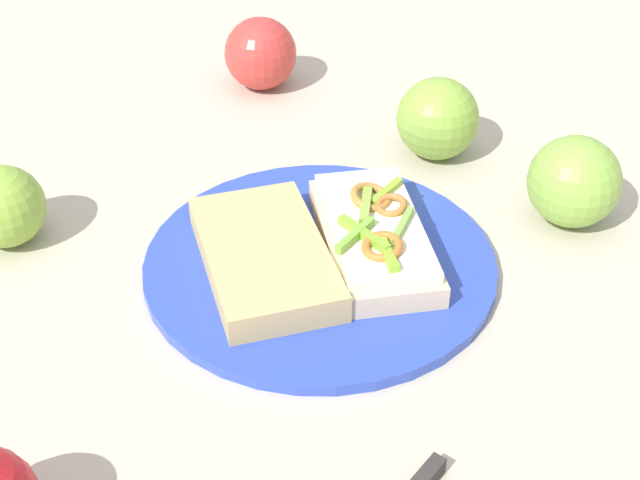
% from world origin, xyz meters
% --- Properties ---
extents(ground_plane, '(2.00, 2.00, 0.00)m').
position_xyz_m(ground_plane, '(0.00, 0.00, 0.00)').
color(ground_plane, '#B8AD99').
rests_on(ground_plane, ground).
extents(plate, '(0.30, 0.30, 0.01)m').
position_xyz_m(plate, '(0.00, 0.00, 0.01)').
color(plate, '#2D47B6').
rests_on(plate, ground_plane).
extents(sandwich, '(0.10, 0.18, 0.04)m').
position_xyz_m(sandwich, '(-0.05, 0.00, 0.03)').
color(sandwich, beige).
rests_on(sandwich, plate).
extents(bread_slice_side, '(0.10, 0.17, 0.03)m').
position_xyz_m(bread_slice_side, '(0.05, -0.00, 0.02)').
color(bread_slice_side, tan).
rests_on(bread_slice_side, plate).
extents(apple_0, '(0.12, 0.12, 0.08)m').
position_xyz_m(apple_0, '(-0.16, -0.15, 0.04)').
color(apple_0, '#83AD3C').
rests_on(apple_0, ground_plane).
extents(apple_1, '(0.11, 0.11, 0.08)m').
position_xyz_m(apple_1, '(-0.03, -0.34, 0.04)').
color(apple_1, red).
rests_on(apple_1, ground_plane).
extents(apple_2, '(0.12, 0.12, 0.08)m').
position_xyz_m(apple_2, '(-0.24, -0.01, 0.04)').
color(apple_2, '#82B042').
rests_on(apple_2, ground_plane).
extents(apple_4, '(0.09, 0.09, 0.07)m').
position_xyz_m(apple_4, '(0.25, -0.11, 0.04)').
color(apple_4, '#85AF3A').
rests_on(apple_4, ground_plane).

